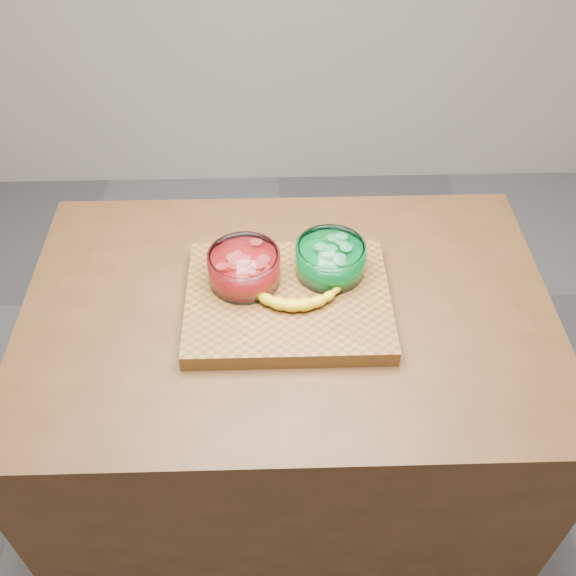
{
  "coord_description": "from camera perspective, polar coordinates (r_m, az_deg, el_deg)",
  "views": [
    {
      "loc": [
        -0.03,
        -0.98,
        1.96
      ],
      "look_at": [
        0.0,
        0.0,
        0.96
      ],
      "focal_mm": 40.0,
      "sensor_mm": 36.0,
      "label": 1
    }
  ],
  "objects": [
    {
      "name": "bowl_green",
      "position": [
        1.44,
        3.78,
        2.57
      ],
      "size": [
        0.16,
        0.16,
        0.07
      ],
      "color": "white",
      "rests_on": "cutting_board"
    },
    {
      "name": "banana",
      "position": [
        1.39,
        0.49,
        -0.63
      ],
      "size": [
        0.24,
        0.11,
        0.03
      ],
      "primitive_type": null,
      "color": "gold",
      "rests_on": "cutting_board"
    },
    {
      "name": "bowl_red",
      "position": [
        1.42,
        -3.9,
        1.79
      ],
      "size": [
        0.16,
        0.16,
        0.07
      ],
      "color": "white",
      "rests_on": "cutting_board"
    },
    {
      "name": "counter",
      "position": [
        1.8,
        0.0,
        -11.48
      ],
      "size": [
        1.2,
        0.8,
        0.9
      ],
      "primitive_type": "cube",
      "color": "#4C2E16",
      "rests_on": "ground"
    },
    {
      "name": "ground",
      "position": [
        2.19,
        0.0,
        -17.92
      ],
      "size": [
        3.5,
        3.5,
        0.0
      ],
      "primitive_type": "plane",
      "color": "#5B5B60",
      "rests_on": "ground"
    },
    {
      "name": "cutting_board",
      "position": [
        1.43,
        0.0,
        -1.13
      ],
      "size": [
        0.45,
        0.35,
        0.04
      ],
      "primitive_type": "cube",
      "color": "brown",
      "rests_on": "counter"
    }
  ]
}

